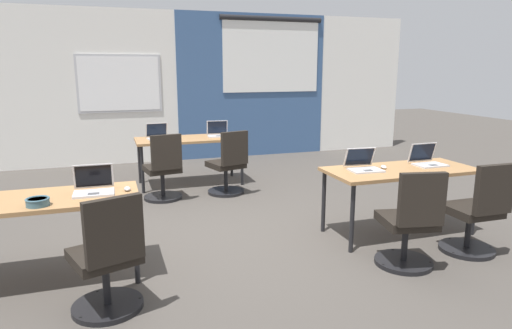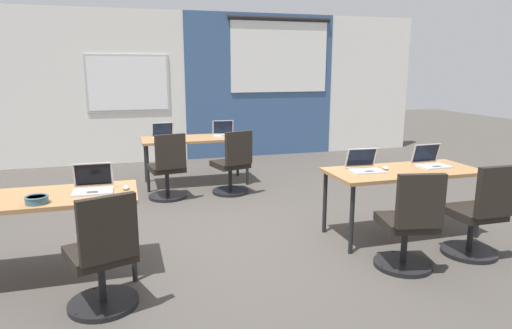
{
  "view_description": "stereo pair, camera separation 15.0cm",
  "coord_description": "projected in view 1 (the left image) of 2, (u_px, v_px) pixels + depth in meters",
  "views": [
    {
      "loc": [
        -1.16,
        -4.49,
        1.76
      ],
      "look_at": [
        0.22,
        -0.33,
        0.81
      ],
      "focal_mm": 31.38,
      "sensor_mm": 36.0,
      "label": 1
    },
    {
      "loc": [
        -1.02,
        -4.53,
        1.76
      ],
      "look_at": [
        0.22,
        -0.33,
        0.81
      ],
      "focal_mm": 31.38,
      "sensor_mm": 36.0,
      "label": 2
    }
  ],
  "objects": [
    {
      "name": "mouse_near_left_inner",
      "position": [
        127.0,
        189.0,
        3.88
      ],
      "size": [
        0.06,
        0.1,
        0.03
      ],
      "color": "#B2B2B7",
      "rests_on": "desk_near_left"
    },
    {
      "name": "desk_far_center",
      "position": [
        190.0,
        142.0,
        6.8
      ],
      "size": [
        1.6,
        0.7,
        0.72
      ],
      "color": "#A37547",
      "rests_on": "ground"
    },
    {
      "name": "mousepad_far_right",
      "position": [
        233.0,
        136.0,
        7.0
      ],
      "size": [
        0.22,
        0.19,
        0.0
      ],
      "color": "navy",
      "rests_on": "desk_far_center"
    },
    {
      "name": "chair_far_right",
      "position": [
        228.0,
        168.0,
        6.3
      ],
      "size": [
        0.54,
        0.59,
        0.92
      ],
      "rotation": [
        0.0,
        0.0,
        3.42
      ],
      "color": "black",
      "rests_on": "ground"
    },
    {
      "name": "chair_near_right_inner",
      "position": [
        410.0,
        228.0,
        3.96
      ],
      "size": [
        0.52,
        0.57,
        0.92
      ],
      "rotation": [
        0.0,
        0.0,
        2.94
      ],
      "color": "black",
      "rests_on": "ground"
    },
    {
      "name": "snack_bowl",
      "position": [
        38.0,
        201.0,
        3.44
      ],
      "size": [
        0.18,
        0.18,
        0.06
      ],
      "color": "#3D6070",
      "rests_on": "desk_near_left"
    },
    {
      "name": "laptop_far_left",
      "position": [
        158.0,
        136.0,
        6.69
      ],
      "size": [
        0.36,
        0.33,
        0.23
      ],
      "rotation": [
        0.0,
        0.0,
        0.11
      ],
      "color": "silver",
      "rests_on": "desk_far_center"
    },
    {
      "name": "chair_near_right_end",
      "position": [
        476.0,
        217.0,
        4.25
      ],
      "size": [
        0.52,
        0.54,
        0.92
      ],
      "rotation": [
        0.0,
        0.0,
        3.13
      ],
      "color": "black",
      "rests_on": "ground"
    },
    {
      "name": "back_wall_assembly",
      "position": [
        172.0,
        87.0,
        8.5
      ],
      "size": [
        10.0,
        0.27,
        2.8
      ],
      "color": "silver",
      "rests_on": "ground"
    },
    {
      "name": "mouse_far_right",
      "position": [
        233.0,
        134.0,
        7.0
      ],
      "size": [
        0.07,
        0.11,
        0.03
      ],
      "color": "black",
      "rests_on": "mousepad_far_right"
    },
    {
      "name": "laptop_near_left_inner",
      "position": [
        94.0,
        187.0,
        3.8
      ],
      "size": [
        0.34,
        0.29,
        0.23
      ],
      "rotation": [
        0.0,
        0.0,
        -0.02
      ],
      "color": "silver",
      "rests_on": "desk_near_left"
    },
    {
      "name": "desk_near_left",
      "position": [
        38.0,
        205.0,
        3.66
      ],
      "size": [
        1.6,
        0.7,
        0.72
      ],
      "color": "#A37547",
      "rests_on": "ground"
    },
    {
      "name": "chair_far_left",
      "position": [
        164.0,
        173.0,
        6.02
      ],
      "size": [
        0.52,
        0.57,
        0.92
      ],
      "rotation": [
        0.0,
        0.0,
        3.3
      ],
      "color": "black",
      "rests_on": "ground"
    },
    {
      "name": "laptop_near_right_end",
      "position": [
        427.0,
        160.0,
        4.89
      ],
      "size": [
        0.33,
        0.3,
        0.23
      ],
      "rotation": [
        0.0,
        0.0,
        0.01
      ],
      "color": "silver",
      "rests_on": "desk_near_right"
    },
    {
      "name": "mouse_near_right_inner",
      "position": [
        384.0,
        167.0,
        4.73
      ],
      "size": [
        0.09,
        0.11,
        0.03
      ],
      "color": "silver",
      "rests_on": "desk_near_right"
    },
    {
      "name": "ground_plane",
      "position": [
        227.0,
        232.0,
        4.9
      ],
      "size": [
        24.0,
        24.0,
        0.0
      ],
      "color": "#47423D"
    },
    {
      "name": "laptop_far_right",
      "position": [
        218.0,
        133.0,
        6.95
      ],
      "size": [
        0.36,
        0.3,
        0.24
      ],
      "rotation": [
        0.0,
        0.0,
        -0.1
      ],
      "color": "silver",
      "rests_on": "desk_far_center"
    },
    {
      "name": "chair_near_left_inner",
      "position": [
        108.0,
        265.0,
        3.21
      ],
      "size": [
        0.56,
        0.61,
        0.92
      ],
      "rotation": [
        0.0,
        0.0,
        3.48
      ],
      "color": "black",
      "rests_on": "ground"
    },
    {
      "name": "laptop_near_right_inner",
      "position": [
        364.0,
        165.0,
        4.65
      ],
      "size": [
        0.35,
        0.34,
        0.22
      ],
      "rotation": [
        0.0,
        0.0,
        -0.08
      ],
      "color": "silver",
      "rests_on": "desk_near_right"
    },
    {
      "name": "desk_near_right",
      "position": [
        400.0,
        174.0,
        4.74
      ],
      "size": [
        1.6,
        0.7,
        0.72
      ],
      "color": "#A37547",
      "rests_on": "ground"
    }
  ]
}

